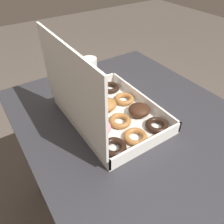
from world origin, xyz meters
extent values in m
plane|color=#564C44|center=(0.00, 0.00, 0.00)|extent=(8.00, 8.00, 0.00)
cube|color=#2D2D33|center=(0.00, 0.00, 0.75)|extent=(0.92, 0.80, 0.03)
cylinder|color=#2D2D33|center=(0.41, -0.35, 0.37)|extent=(0.06, 0.06, 0.74)
cylinder|color=#2D2D33|center=(0.41, 0.35, 0.37)|extent=(0.06, 0.06, 0.74)
cube|color=silver|center=(0.03, 0.06, 0.77)|extent=(0.42, 0.30, 0.01)
cube|color=white|center=(0.03, -0.08, 0.79)|extent=(0.42, 0.01, 0.04)
cube|color=white|center=(0.03, 0.21, 0.79)|extent=(0.42, 0.01, 0.04)
cube|color=white|center=(-0.18, 0.06, 0.79)|extent=(0.01, 0.30, 0.04)
cube|color=white|center=(0.23, 0.06, 0.79)|extent=(0.01, 0.30, 0.04)
cube|color=white|center=(0.03, 0.21, 0.96)|extent=(0.42, 0.01, 0.28)
torus|color=black|center=(-0.12, -0.03, 0.78)|extent=(0.08, 0.08, 0.02)
ellipsoid|color=#381E11|center=(-0.02, -0.03, 0.79)|extent=(0.08, 0.08, 0.04)
torus|color=#9E6633|center=(0.08, -0.03, 0.78)|extent=(0.08, 0.08, 0.02)
torus|color=black|center=(0.18, -0.03, 0.78)|extent=(0.08, 0.08, 0.02)
torus|color=#9E6633|center=(-0.12, 0.06, 0.78)|extent=(0.08, 0.08, 0.02)
torus|color=#9E6633|center=(-0.03, 0.06, 0.78)|extent=(0.08, 0.08, 0.02)
ellipsoid|color=#9E6633|center=(0.07, 0.06, 0.79)|extent=(0.08, 0.08, 0.04)
torus|color=pink|center=(0.18, 0.06, 0.79)|extent=(0.08, 0.08, 0.02)
torus|color=black|center=(-0.12, 0.15, 0.78)|extent=(0.08, 0.08, 0.02)
ellipsoid|color=pink|center=(-0.03, 0.15, 0.80)|extent=(0.08, 0.08, 0.05)
torus|color=#B77A38|center=(0.08, 0.16, 0.78)|extent=(0.08, 0.08, 0.02)
torus|color=black|center=(0.18, 0.16, 0.78)|extent=(0.08, 0.08, 0.02)
cylinder|color=white|center=(0.34, -0.02, 0.82)|extent=(0.07, 0.07, 0.10)
cylinder|color=black|center=(0.34, -0.02, 0.86)|extent=(0.06, 0.06, 0.01)
camera|label=1|loc=(-0.51, 0.42, 1.32)|focal=35.00mm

